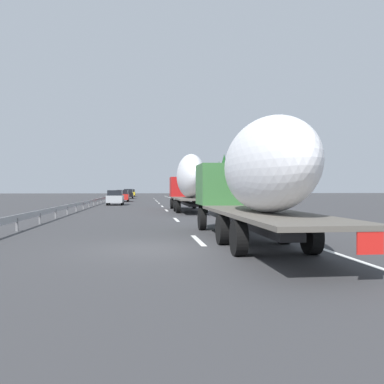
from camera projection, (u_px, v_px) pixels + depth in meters
name	position (u px, v px, depth m)	size (l,w,h in m)	color
ground_plane	(146.00, 204.00, 52.78)	(260.00, 260.00, 0.00)	#38383A
lane_stripe_0	(198.00, 240.00, 15.26)	(3.20, 0.20, 0.01)	white
lane_stripe_1	(176.00, 220.00, 25.49)	(3.20, 0.20, 0.01)	white
lane_stripe_2	(166.00, 210.00, 36.63)	(3.20, 0.20, 0.01)	white
lane_stripe_3	(162.00, 206.00, 45.23)	(3.20, 0.20, 0.01)	white
lane_stripe_4	(159.00, 203.00, 55.38)	(3.20, 0.20, 0.01)	white
lane_stripe_5	(157.00, 201.00, 62.62)	(3.20, 0.20, 0.01)	white
lane_stripe_6	(156.00, 200.00, 69.50)	(3.20, 0.20, 0.01)	white
lane_stripe_7	(154.00, 199.00, 81.52)	(3.20, 0.20, 0.01)	white
edge_line_right	(184.00, 202.00, 58.39)	(110.00, 0.20, 0.01)	white
truck_lead	(189.00, 180.00, 34.60)	(13.58, 2.55, 4.80)	#B21919
truck_trailing	(254.00, 176.00, 14.17)	(13.92, 2.55, 4.17)	#387038
car_silver_hatch	(115.00, 197.00, 48.85)	(4.29, 1.91, 1.79)	#ADB2B7
car_black_suv	(128.00, 194.00, 82.18)	(4.73, 1.89, 1.93)	black
car_red_compact	(123.00, 196.00, 61.93)	(4.44, 1.84, 1.80)	red
car_yellow_coupe	(132.00, 193.00, 103.33)	(4.65, 1.81, 1.88)	gold
road_sign	(200.00, 188.00, 50.60)	(0.10, 0.90, 2.98)	gray
tree_0	(195.00, 181.00, 80.86)	(2.85, 2.85, 5.88)	#472D19
tree_1	(224.00, 175.00, 49.52)	(2.69, 2.69, 6.21)	#472D19
tree_2	(219.00, 175.00, 71.92)	(2.47, 2.47, 6.89)	#472D19
tree_3	(203.00, 178.00, 82.31)	(2.84, 2.84, 6.65)	#472D19
guardrail_median	(101.00, 199.00, 55.05)	(94.00, 0.10, 0.76)	#9EA0A5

